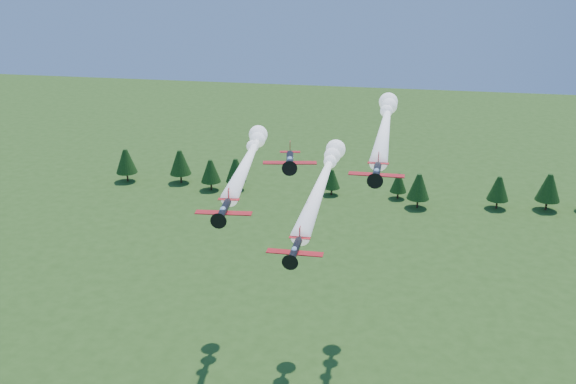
% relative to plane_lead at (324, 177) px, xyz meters
% --- Properties ---
extents(plane_lead, '(7.10, 50.50, 3.70)m').
position_rel_plane_lead_xyz_m(plane_lead, '(0.00, 0.00, 0.00)').
color(plane_lead, black).
rests_on(plane_lead, ground).
extents(plane_left, '(10.06, 45.75, 3.70)m').
position_rel_plane_lead_xyz_m(plane_left, '(-14.14, 6.21, 0.84)').
color(plane_left, black).
rests_on(plane_left, ground).
extents(plane_right, '(7.48, 49.45, 3.70)m').
position_rel_plane_lead_xyz_m(plane_right, '(9.21, 10.73, 6.99)').
color(plane_right, black).
rests_on(plane_right, ground).
extents(plane_slot, '(7.86, 8.61, 2.74)m').
position_rel_plane_lead_xyz_m(plane_slot, '(-3.39, -12.30, 6.54)').
color(plane_slot, black).
rests_on(plane_slot, ground).
extents(treeline, '(168.24, 16.50, 11.58)m').
position_rel_plane_lead_xyz_m(treeline, '(0.56, 95.21, -32.79)').
color(treeline, '#382314').
rests_on(treeline, ground).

